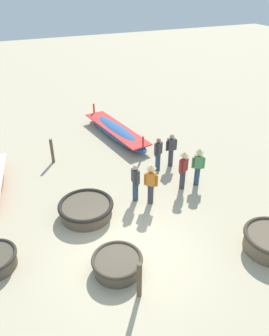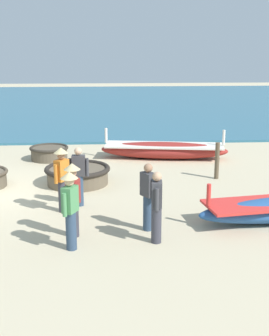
# 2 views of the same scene
# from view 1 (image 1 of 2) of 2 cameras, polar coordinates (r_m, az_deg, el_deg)

# --- Properties ---
(ground_plane) EXTENTS (80.00, 80.00, 0.00)m
(ground_plane) POSITION_cam_1_polar(r_m,az_deg,el_deg) (10.69, -1.01, -14.47)
(ground_plane) COLOR #C6B793
(coracle_center) EXTENTS (1.52, 1.52, 0.50)m
(coracle_center) POSITION_cam_1_polar(r_m,az_deg,el_deg) (10.02, -3.03, -16.27)
(coracle_center) COLOR brown
(coracle_center) RESTS_ON ground
(coracle_beside_post) EXTENTS (1.99, 1.99, 0.55)m
(coracle_beside_post) POSITION_cam_1_polar(r_m,az_deg,el_deg) (11.99, -8.43, -7.04)
(coracle_beside_post) COLOR brown
(coracle_beside_post) RESTS_ON ground
(long_boat_blue_hull) EXTENTS (1.91, 5.73, 1.05)m
(long_boat_blue_hull) POSITION_cam_1_polar(r_m,az_deg,el_deg) (17.57, -3.24, 6.39)
(long_boat_blue_hull) COLOR #285693
(long_boat_blue_hull) RESTS_ON ground
(fisherman_with_hat) EXTENTS (0.23, 0.53, 1.57)m
(fisherman_with_hat) POSITION_cam_1_polar(r_m,az_deg,el_deg) (12.32, 0.16, -2.41)
(fisherman_with_hat) COLOR #2D425B
(fisherman_with_hat) RESTS_ON ground
(fisherman_standing_right) EXTENTS (0.46, 0.37, 1.57)m
(fisherman_standing_right) POSITION_cam_1_polar(r_m,az_deg,el_deg) (14.27, 4.14, 2.54)
(fisherman_standing_right) COLOR #2D425B
(fisherman_standing_right) RESTS_ON ground
(fisherman_crouching) EXTENTS (0.49, 0.36, 1.67)m
(fisherman_crouching) POSITION_cam_1_polar(r_m,az_deg,el_deg) (13.41, 11.03, 0.61)
(fisherman_crouching) COLOR #2D425B
(fisherman_crouching) RESTS_ON ground
(fisherman_by_coracle) EXTENTS (0.53, 0.25, 1.57)m
(fisherman_by_coracle) POSITION_cam_1_polar(r_m,az_deg,el_deg) (14.67, 6.41, 3.26)
(fisherman_by_coracle) COLOR #383842
(fisherman_by_coracle) RESTS_ON ground
(fisherman_standing_left) EXTENTS (0.44, 0.38, 1.67)m
(fisherman_standing_left) POSITION_cam_1_polar(r_m,az_deg,el_deg) (12.11, 2.88, -2.40)
(fisherman_standing_left) COLOR #383842
(fisherman_standing_left) RESTS_ON ground
(fisherman_hauling) EXTENTS (0.48, 0.36, 1.67)m
(fisherman_hauling) POSITION_cam_1_polar(r_m,az_deg,el_deg) (13.08, 8.51, 0.03)
(fisherman_hauling) COLOR #383842
(fisherman_hauling) RESTS_ON ground
(mooring_post_inland) EXTENTS (0.14, 0.14, 1.17)m
(mooring_post_inland) POSITION_cam_1_polar(r_m,az_deg,el_deg) (15.43, -14.17, 2.88)
(mooring_post_inland) COLOR brown
(mooring_post_inland) RESTS_ON ground
(mooring_post_mid_beach) EXTENTS (0.14, 0.14, 1.22)m
(mooring_post_mid_beach) POSITION_cam_1_polar(r_m,az_deg,el_deg) (9.17, 0.84, -18.89)
(mooring_post_mid_beach) COLOR brown
(mooring_post_mid_beach) RESTS_ON ground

